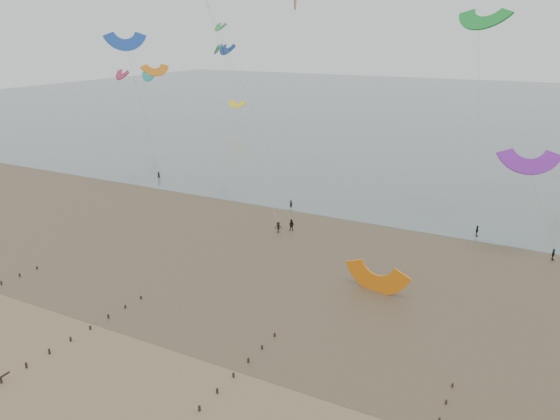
{
  "coord_description": "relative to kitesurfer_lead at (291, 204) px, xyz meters",
  "views": [
    {
      "loc": [
        27.72,
        -31.55,
        30.14
      ],
      "look_at": [
        -3.85,
        28.0,
        8.0
      ],
      "focal_mm": 35.0,
      "sensor_mm": 36.0,
      "label": 1
    }
  ],
  "objects": [
    {
      "name": "sea_and_shore",
      "position": [
        9.93,
        -16.94,
        -0.77
      ],
      "size": [
        500.0,
        665.0,
        0.03
      ],
      "color": "#475654",
      "rests_on": "ground"
    },
    {
      "name": "kitesurfer_lead",
      "position": [
        0.0,
        0.0,
        0.0
      ],
      "size": [
        0.59,
        0.4,
        1.56
      ],
      "primitive_type": "imported",
      "rotation": [
        0.0,
        0.0,
        3.09
      ],
      "color": "black",
      "rests_on": "ground"
    },
    {
      "name": "kitesurfers",
      "position": [
        37.82,
        -3.5,
        0.1
      ],
      "size": [
        112.73,
        22.76,
        1.9
      ],
      "color": "black",
      "rests_on": "ground"
    },
    {
      "name": "ground",
      "position": [
        14.01,
        -51.34,
        -0.78
      ],
      "size": [
        500.0,
        500.0,
        0.0
      ],
      "primitive_type": "plane",
      "color": "brown",
      "rests_on": "ground"
    },
    {
      "name": "grounded_kite",
      "position": [
        23.93,
        -24.42,
        -0.78
      ],
      "size": [
        7.94,
        6.64,
        3.92
      ],
      "primitive_type": null,
      "rotation": [
        1.54,
        0.0,
        -0.16
      ],
      "color": "orange",
      "rests_on": "ground"
    },
    {
      "name": "kites_airborne",
      "position": [
        14.02,
        35.93,
        20.51
      ],
      "size": [
        250.36,
        91.84,
        38.73
      ],
      "color": "#D94A26",
      "rests_on": "ground"
    }
  ]
}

